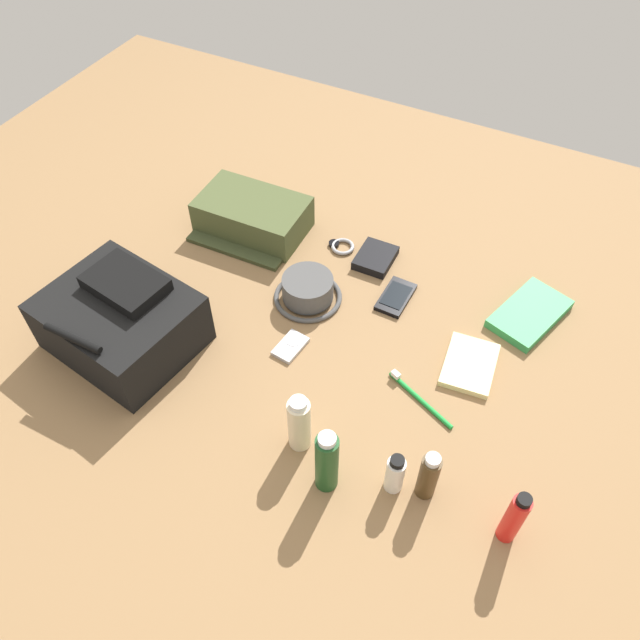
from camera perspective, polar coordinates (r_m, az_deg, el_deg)
ground_plane at (r=1.49m, az=-0.00°, el=-1.30°), size 2.64×2.02×0.02m
backpack at (r=1.47m, az=-17.59°, el=-0.03°), size 0.35×0.31×0.17m
toiletry_pouch at (r=1.71m, az=-6.18°, el=9.35°), size 0.29×0.22×0.09m
bucket_hat at (r=1.53m, az=-1.12°, el=2.70°), size 0.17×0.17×0.07m
sunscreen_spray at (r=1.21m, az=17.21°, el=-16.79°), size 0.03×0.03×0.15m
cologne_bottle at (r=1.22m, az=9.81°, el=-13.77°), size 0.04×0.04×0.13m
toothpaste_tube at (r=1.23m, az=6.82°, el=-13.69°), size 0.04×0.04×0.11m
shampoo_bottle at (r=1.20m, az=0.61°, el=-12.74°), size 0.04×0.04×0.17m
lotion_bottle at (r=1.25m, az=-1.89°, el=-9.35°), size 0.05×0.05×0.15m
paperback_novel at (r=1.58m, az=18.48°, el=0.52°), size 0.17×0.23×0.02m
cell_phone at (r=1.55m, az=6.89°, el=2.10°), size 0.07×0.12×0.01m
media_player at (r=1.45m, az=-2.69°, el=-2.39°), size 0.06×0.09×0.01m
wristwatch at (r=1.67m, az=1.96°, el=6.71°), size 0.07×0.06×0.01m
toothbrush at (r=1.38m, az=8.78°, el=-6.85°), size 0.17×0.08×0.02m
wallet at (r=1.64m, az=5.05°, el=5.64°), size 0.09×0.11×0.02m
notepad at (r=1.45m, az=13.42°, el=-3.97°), size 0.13×0.16×0.02m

